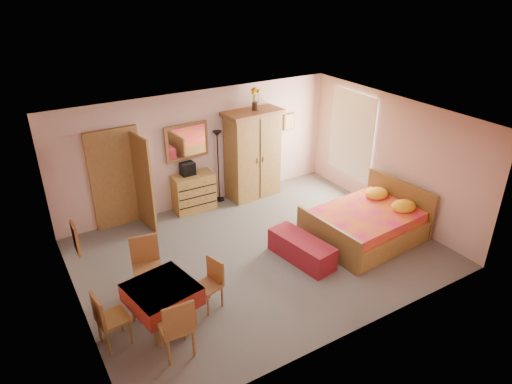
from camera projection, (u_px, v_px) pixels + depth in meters
floor at (260, 253)px, 8.70m from camera, size 6.50×6.50×0.00m
ceiling at (260, 122)px, 7.54m from camera, size 6.50×6.50×0.00m
wall_back at (201, 149)px, 10.04m from camera, size 6.50×0.10×2.60m
wall_front at (356, 262)px, 6.20m from camera, size 6.50×0.10×2.60m
wall_left at (69, 244)px, 6.62m from camera, size 0.10×5.00×2.60m
wall_right at (391, 157)px, 9.63m from camera, size 0.10×5.00×2.60m
doorway at (117, 179)px, 9.26m from camera, size 1.06×0.12×2.15m
window at (352, 134)px, 10.46m from camera, size 0.08×1.40×1.95m
picture_left at (75, 238)px, 5.99m from camera, size 0.04×0.32×0.42m
picture_back at (289, 122)px, 10.99m from camera, size 0.30×0.04×0.40m
chest_of_drawers at (194, 192)px, 10.08m from camera, size 0.91×0.47×0.85m
wall_mirror at (187, 141)px, 9.75m from camera, size 1.00×0.13×0.79m
stereo at (188, 169)px, 9.84m from camera, size 0.31×0.23×0.28m
floor_lamp at (218, 167)px, 10.31m from camera, size 0.22×0.22×1.68m
wardrobe at (253, 155)px, 10.46m from camera, size 1.37×0.78×2.07m
sunflower_vase at (255, 99)px, 9.92m from camera, size 0.21×0.21×0.50m
bed at (365, 217)px, 8.96m from camera, size 2.26×1.84×0.99m
bench at (302, 249)px, 8.42m from camera, size 0.69×1.40×0.45m
dining_table at (163, 304)px, 6.87m from camera, size 1.08×1.08×0.68m
chair_south at (175, 325)px, 6.27m from camera, size 0.47×0.47×0.98m
chair_north at (148, 269)px, 7.39m from camera, size 0.54×0.54×1.02m
chair_west at (113, 318)px, 6.44m from camera, size 0.46×0.46×0.90m
chair_east at (208, 285)px, 7.16m from camera, size 0.47×0.47×0.83m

